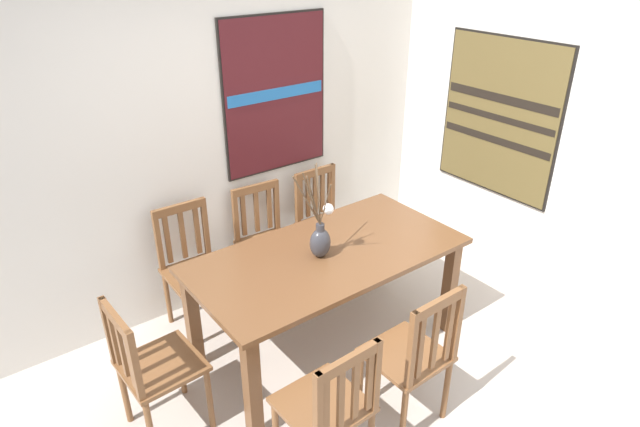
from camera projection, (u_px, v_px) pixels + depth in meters
name	position (u px, v px, depth m)	size (l,w,h in m)	color
ground_plane	(392.00, 420.00, 3.29)	(6.40, 6.40, 0.03)	#B2A89E
wall_back	(227.00, 128.00, 3.99)	(6.40, 0.12, 2.70)	silver
wall_side	(603.00, 144.00, 3.67)	(0.12, 6.40, 2.70)	silver
dining_table	(327.00, 267.00, 3.58)	(1.80, 0.91, 0.77)	brown
centerpiece_vase	(320.00, 238.00, 3.42)	(0.28, 0.29, 0.66)	#333338
chair_0	(152.00, 367.00, 3.01)	(0.44, 0.44, 0.91)	brown
chair_1	(266.00, 241.00, 4.25)	(0.45, 0.45, 0.91)	brown
chair_2	(330.00, 408.00, 2.74)	(0.43, 0.43, 0.92)	brown
chair_3	(413.00, 355.00, 3.07)	(0.43, 0.43, 0.96)	brown
chair_4	(194.00, 267.00, 3.90)	(0.43, 0.43, 0.94)	brown
chair_5	(325.00, 221.00, 4.53)	(0.42, 0.42, 0.91)	brown
painting_on_back_wall	(275.00, 95.00, 4.07)	(0.89, 0.05, 1.17)	black
painting_on_side_wall	(500.00, 117.00, 4.19)	(0.05, 1.03, 1.22)	black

